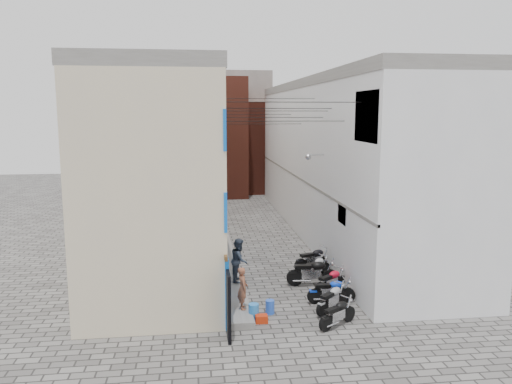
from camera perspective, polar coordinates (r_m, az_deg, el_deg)
name	(u,v)px	position (r m, az deg, el deg)	size (l,w,h in m)	color
ground	(302,327)	(17.44, 5.32, -15.13)	(90.00, 90.00, 0.00)	#53504E
plinth	(220,233)	(29.40, -4.13, -4.73)	(0.90, 26.00, 0.25)	slate
building_left	(167,160)	(28.62, -10.11, 3.66)	(5.10, 27.00, 9.00)	beige
building_right	(339,157)	(29.87, 9.43, 3.92)	(5.94, 26.00, 9.00)	silver
building_far_brick_left	(210,137)	(43.59, -5.23, 6.26)	(6.00, 6.00, 10.00)	maroon
building_far_brick_right	(264,147)	(46.08, 0.94, 5.21)	(5.00, 6.00, 8.00)	maroon
building_far_concrete	(228,129)	(49.66, -3.17, 7.21)	(8.00, 5.00, 11.00)	slate
far_shopfront	(237,185)	(41.29, -2.24, 0.83)	(2.00, 0.30, 2.40)	black
overhead_wires	(269,113)	(23.42, 1.48, 9.05)	(5.80, 13.02, 1.32)	black
motorcycle_a	(338,312)	(17.47, 9.33, -13.39)	(0.55, 1.74, 1.01)	black
motorcycle_b	(332,297)	(18.63, 8.72, -11.83)	(0.57, 1.82, 1.05)	#A09FA4
motorcycle_c	(331,290)	(19.37, 8.61, -10.97)	(0.58, 1.85, 1.07)	blue
motorcycle_d	(331,280)	(20.41, 8.58, -9.91)	(0.58, 1.84, 1.06)	red
motorcycle_e	(313,271)	(21.09, 6.48, -8.96)	(0.69, 2.17, 1.26)	black
motorcycle_f	(316,266)	(22.17, 6.92, -8.41)	(0.55, 1.73, 1.00)	#ACACB1
motorcycle_g	(314,258)	(23.08, 6.63, -7.50)	(0.63, 1.99, 1.15)	black
person_a	(243,288)	(17.94, -1.54, -10.92)	(0.55, 0.36, 1.52)	#9A5438
person_b	(239,260)	(20.69, -1.92, -7.76)	(0.87, 0.68, 1.79)	#2D3644
water_jug_near	(254,312)	(17.84, -0.27, -13.53)	(0.36, 0.36, 0.57)	#2B83D9
water_jug_far	(270,307)	(18.34, 1.60, -12.99)	(0.32, 0.32, 0.50)	blue
red_crate	(261,319)	(17.68, 0.62, -14.29)	(0.42, 0.31, 0.26)	red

